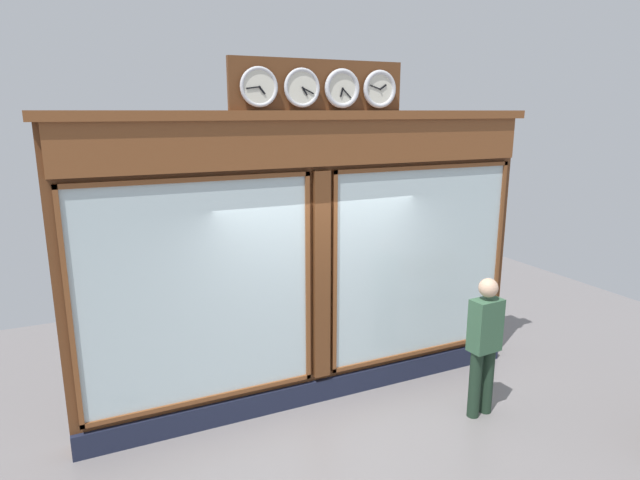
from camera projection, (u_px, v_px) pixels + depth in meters
name	position (u px, v px, depth m)	size (l,w,h in m)	color
shop_facade	(316.00, 259.00, 6.43)	(5.77, 0.42, 4.06)	#5B3319
pedestrian	(484.00, 341.00, 6.21)	(0.37, 0.24, 1.69)	#1C2F21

